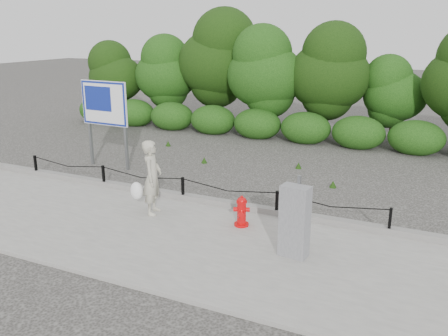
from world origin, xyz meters
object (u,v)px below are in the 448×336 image
fire_hydrant (242,212)px  advertising_sign (104,107)px  pedestrian (151,178)px  utility_cabinet (295,221)px

fire_hydrant → advertising_sign: size_ratio=0.25×
pedestrian → advertising_sign: advertising_sign is taller
pedestrian → advertising_sign: bearing=34.5°
utility_cabinet → advertising_sign: (-7.21, 3.58, 1.14)m
utility_cabinet → advertising_sign: size_ratio=0.57×
utility_cabinet → advertising_sign: bearing=161.5°
fire_hydrant → advertising_sign: bearing=135.1°
pedestrian → advertising_sign: (-3.56, 2.88, 0.99)m
fire_hydrant → utility_cabinet: utility_cabinet is taller
utility_cabinet → advertising_sign: 8.13m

